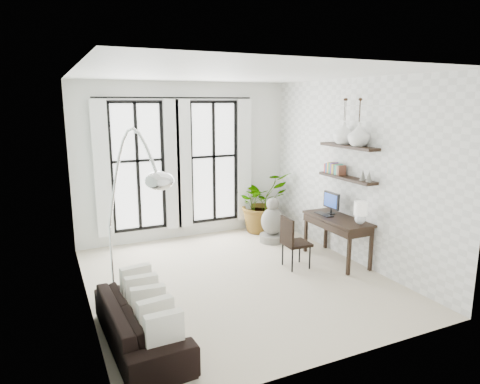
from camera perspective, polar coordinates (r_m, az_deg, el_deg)
floor at (r=7.05m, az=-0.49°, el=-11.48°), size 5.00×5.00×0.00m
ceiling at (r=6.48m, az=-0.54°, el=15.47°), size 5.00×5.00×0.00m
wall_left at (r=6.02m, az=-20.39°, el=-0.33°), size 0.00×5.00×5.00m
wall_right at (r=7.77m, az=14.78°, el=2.65°), size 0.00×5.00×5.00m
wall_back at (r=8.88m, az=-7.23°, el=4.07°), size 4.50×0.00×4.50m
windows at (r=8.76m, az=-8.33°, el=3.67°), size 3.26×0.13×2.65m
wall_shelves at (r=7.67m, az=13.96°, el=3.54°), size 0.25×1.30×0.60m
sofa at (r=5.35m, az=-13.10°, el=-16.57°), size 0.82×1.91×0.55m
throw_pillows at (r=5.27m, az=-12.12°, el=-14.25°), size 0.40×1.52×0.40m
plant at (r=9.34m, az=2.81°, el=-1.33°), size 1.41×1.29×1.32m
desk at (r=7.71m, az=13.03°, el=-3.86°), size 0.57×1.36×1.19m
desk_chair at (r=7.36m, az=6.99°, el=-6.28°), size 0.44×0.44×0.90m
arc_lamp at (r=5.50m, az=-14.41°, el=2.45°), size 0.75×1.67×2.50m
buddha at (r=8.71m, az=4.34°, el=-4.20°), size 0.51×0.51×0.92m
vase_a at (r=7.39m, az=15.58°, el=7.36°), size 0.37×0.37×0.38m
vase_b at (r=7.70m, az=13.64°, el=7.62°), size 0.37×0.37×0.38m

